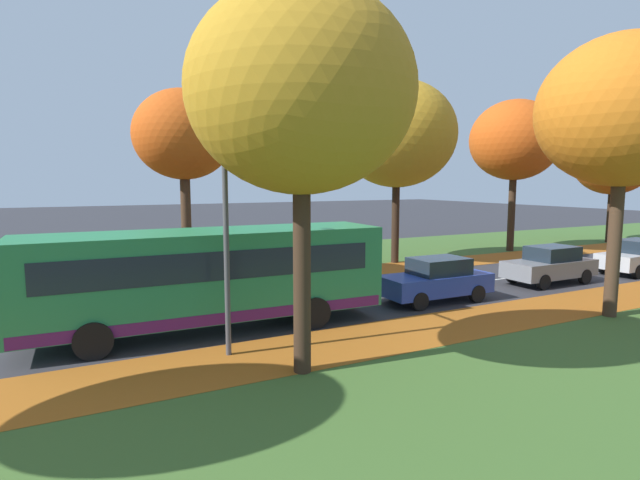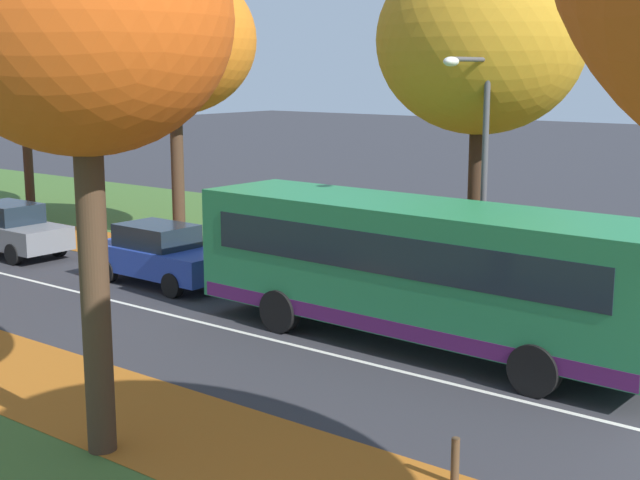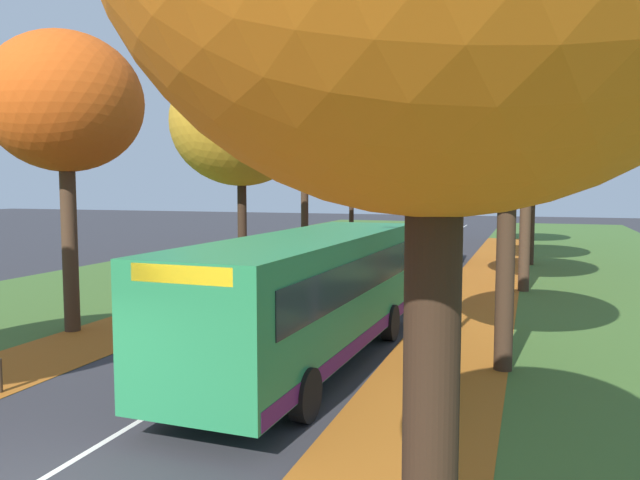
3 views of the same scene
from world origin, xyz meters
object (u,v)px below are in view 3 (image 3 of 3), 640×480
object	(u,v)px
tree_left_near	(65,104)
tree_right_near	(510,80)
tree_right_distant	(529,162)
car_blue_lead	(397,279)
tree_left_mid	(241,122)
bus	(309,292)
car_grey_following	(421,258)
tree_left_far	(305,137)
tree_left_distant	(352,162)
tree_right_far	(533,146)
streetlamp_right	(396,203)
car_silver_third_in_line	(444,246)
tree_right_mid	(528,120)

from	to	relation	value
tree_left_near	tree_right_near	world-z (taller)	tree_right_near
tree_right_distant	car_blue_lead	world-z (taller)	tree_right_distant
tree_left_mid	bus	xyz separation A→B (m)	(7.59, -12.18, -5.18)
tree_left_mid	car_grey_following	world-z (taller)	tree_left_mid
tree_left_far	tree_right_near	xyz separation A→B (m)	(12.23, -20.34, -0.54)
tree_left_far	tree_right_near	world-z (taller)	tree_left_far
tree_left_near	tree_left_mid	distance (m)	11.19
tree_left_distant	car_blue_lead	xyz separation A→B (m)	(8.25, -22.91, -5.02)
tree_right_far	streetlamp_right	bearing A→B (deg)	-97.30
tree_right_near	car_grey_following	world-z (taller)	tree_right_near
tree_left_mid	car_grey_following	xyz separation A→B (m)	(7.59, 2.71, -6.07)
tree_left_mid	car_grey_following	distance (m)	10.09
tree_left_far	streetlamp_right	size ratio (longest dim) A/B	1.57
car_silver_third_in_line	tree_left_far	bearing A→B (deg)	175.01
tree_left_mid	tree_right_far	xyz separation A→B (m)	(12.29, 8.58, -0.79)
tree_right_near	car_blue_lead	xyz separation A→B (m)	(-3.93, 7.29, -5.56)
tree_right_distant	streetlamp_right	size ratio (longest dim) A/B	1.34
bus	car_silver_third_in_line	size ratio (longest dim) A/B	2.45
tree_left_far	car_silver_third_in_line	xyz separation A→B (m)	(8.29, -0.72, -6.10)
streetlamp_right	car_blue_lead	bearing A→B (deg)	101.47
tree_left_distant	tree_right_near	xyz separation A→B (m)	(12.18, -30.20, 0.53)
tree_left_mid	tree_right_near	bearing A→B (deg)	-43.27
tree_left_distant	tree_right_distant	world-z (taller)	tree_left_distant
tree_right_mid	tree_right_far	size ratio (longest dim) A/B	1.05
tree_left_mid	car_blue_lead	distance (m)	10.66
tree_right_near	tree_left_distant	bearing A→B (deg)	111.96
tree_left_distant	tree_right_near	size ratio (longest dim) A/B	0.95
tree_right_far	car_silver_third_in_line	bearing A→B (deg)	-178.87
tree_right_near	bus	xyz separation A→B (m)	(-4.23, -1.05, -4.67)
car_blue_lead	tree_left_far	bearing A→B (deg)	122.45
tree_left_mid	tree_right_distant	size ratio (longest dim) A/B	1.21
tree_left_mid	tree_left_distant	xyz separation A→B (m)	(-0.36, 19.07, -1.04)
tree_left_distant	tree_right_distant	xyz separation A→B (m)	(12.36, 1.00, -0.12)
tree_left_mid	tree_right_mid	xyz separation A→B (m)	(12.09, -0.07, -0.29)
tree_left_distant	car_grey_following	xyz separation A→B (m)	(7.95, -16.36, -5.02)
streetlamp_right	bus	size ratio (longest dim) A/B	0.57
tree_left_near	tree_right_near	distance (m)	11.70
car_grey_following	tree_left_far	bearing A→B (deg)	140.91
tree_right_far	car_grey_following	distance (m)	9.18
tree_left_far	car_grey_following	size ratio (longest dim) A/B	2.24
tree_right_distant	streetlamp_right	bearing A→B (deg)	-94.22
tree_right_mid	bus	world-z (taller)	tree_right_mid
bus	car_silver_third_in_line	distance (m)	20.69
tree_right_far	car_blue_lead	world-z (taller)	tree_right_far
car_blue_lead	tree_right_near	bearing A→B (deg)	-61.67
tree_left_mid	car_silver_third_in_line	xyz separation A→B (m)	(7.88, 8.49, -6.07)
tree_right_near	bus	bearing A→B (deg)	-166.01
car_blue_lead	car_silver_third_in_line	size ratio (longest dim) A/B	0.99
tree_right_far	car_silver_third_in_line	distance (m)	6.87
car_silver_third_in_line	tree_left_mid	bearing A→B (deg)	-132.87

